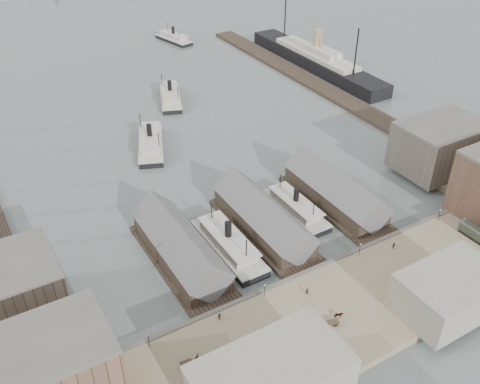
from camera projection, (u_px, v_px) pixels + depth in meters
ground at (297, 265)px, 142.33m from camera, size 900.00×900.00×0.00m
quay at (347, 310)px, 127.50m from camera, size 180.00×30.00×2.00m
seawall at (309, 273)px, 137.97m from camera, size 180.00×1.20×2.30m
east_wharf at (322, 88)px, 239.01m from camera, size 10.00×180.00×1.60m
ferry_shed_west at (181, 248)px, 140.79m from camera, size 14.00×42.00×12.60m
ferry_shed_center at (263, 218)px, 151.77m from camera, size 14.00×42.00×12.60m
ferry_shed_east at (335, 192)px, 162.75m from camera, size 14.00×42.00×12.60m
warehouse_west_back at (1, 295)px, 120.56m from camera, size 26.00×20.00×14.00m
warehouse_east_back at (440, 146)px, 176.43m from camera, size 28.00×20.00×15.00m
street_bldg_center at (450, 292)px, 124.03m from camera, size 24.00×16.00×10.00m
street_bldg_west at (270, 383)px, 102.36m from camera, size 30.00×16.00×12.00m
lamp_post_far_w at (148, 338)px, 115.69m from camera, size 0.44×0.44×3.92m
lamp_post_near_w at (265, 288)px, 128.36m from camera, size 0.44×0.44×3.92m
lamp_post_near_e at (360, 247)px, 141.03m from camera, size 0.44×0.44×3.92m
lamp_post_far_e at (440, 213)px, 153.70m from camera, size 0.44×0.44×3.92m
ferry_docked_west at (228, 244)px, 145.63m from camera, size 8.76×29.21×10.43m
ferry_docked_east at (295, 207)px, 160.32m from camera, size 7.83×26.10×9.32m
ferry_open_near at (151, 143)px, 193.35m from camera, size 18.78×29.88×10.26m
ferry_open_mid at (170, 96)px, 227.62m from camera, size 17.39×28.42×9.75m
ferry_open_far at (174, 38)px, 292.64m from camera, size 12.73×25.65×8.79m
ocean_steamer at (316, 60)px, 259.36m from camera, size 12.68×92.68×18.54m
tram at (475, 233)px, 147.42m from camera, size 2.66×9.79×3.47m
horse_cart_left at (194, 360)px, 113.35m from camera, size 4.71×1.83×1.52m
horse_cart_center at (337, 317)px, 123.11m from camera, size 4.97×3.02×1.68m
horse_cart_right at (418, 287)px, 131.41m from camera, size 4.83×2.90×1.60m
pedestrian_0 at (113, 378)px, 109.47m from camera, size 0.62×0.75×1.79m
pedestrian_2 at (219, 317)px, 123.15m from camera, size 1.24×0.79×1.82m
pedestrian_3 at (307, 342)px, 117.15m from camera, size 0.77×1.04×1.64m
pedestrian_4 at (307, 291)px, 130.24m from camera, size 0.97×0.87×1.67m
pedestrian_5 at (401, 288)px, 131.10m from camera, size 0.56×0.67×1.58m
pedestrian_6 at (394, 245)px, 144.44m from camera, size 1.00×1.09×1.80m
pedestrian_7 at (452, 277)px, 134.08m from camera, size 1.28×0.95×1.78m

